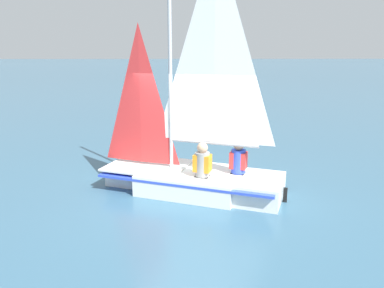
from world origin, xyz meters
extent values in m
plane|color=#38607A|center=(0.00, 0.00, 0.00)|extent=(260.00, 260.00, 0.00)
cube|color=white|center=(0.00, 0.00, 0.22)|extent=(2.19, 2.51, 0.44)
cube|color=white|center=(0.55, 1.38, 0.22)|extent=(1.10, 1.12, 0.44)
cube|color=white|center=(-0.55, -1.38, 0.22)|extent=(1.53, 1.29, 0.44)
cube|color=blue|center=(0.00, 0.00, 0.36)|extent=(2.81, 4.04, 0.05)
cube|color=silver|center=(0.39, 0.97, 0.46)|extent=(1.94, 2.11, 0.04)
cylinder|color=#B7B7BC|center=(0.18, 0.44, 2.82)|extent=(0.08, 0.08, 4.75)
cylinder|color=#B7B7BC|center=(-0.17, -0.44, 1.11)|extent=(0.77, 1.79, 0.07)
pyramid|color=white|center=(-0.17, -0.44, 3.10)|extent=(0.71, 1.69, 3.93)
pyramid|color=red|center=(0.44, 1.11, 2.04)|extent=(0.52, 1.21, 2.99)
cube|color=black|center=(-0.73, -1.85, 0.15)|extent=(0.06, 0.09, 0.31)
cube|color=black|center=(-0.37, -0.20, 0.23)|extent=(0.33, 0.35, 0.45)
cylinder|color=gray|center=(-0.37, -0.20, 0.71)|extent=(0.39, 0.39, 0.50)
cube|color=orange|center=(-0.37, -0.20, 0.73)|extent=(0.37, 0.41, 0.35)
sphere|color=tan|center=(-0.37, -0.20, 1.05)|extent=(0.22, 0.22, 0.22)
cube|color=black|center=(-0.19, -0.97, 0.23)|extent=(0.33, 0.35, 0.45)
cylinder|color=blue|center=(-0.19, -0.97, 0.71)|extent=(0.39, 0.39, 0.50)
cube|color=red|center=(-0.19, -0.97, 0.73)|extent=(0.37, 0.41, 0.35)
sphere|color=tan|center=(-0.19, -0.97, 1.05)|extent=(0.22, 0.22, 0.22)
cylinder|color=black|center=(-0.19, -0.97, 1.14)|extent=(0.27, 0.27, 0.06)
camera|label=1|loc=(-7.69, 0.27, 2.97)|focal=35.00mm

